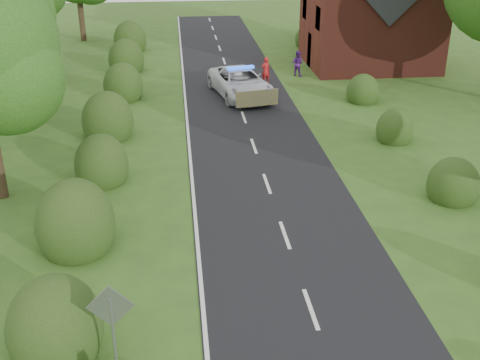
{
  "coord_description": "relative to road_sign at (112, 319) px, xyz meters",
  "views": [
    {
      "loc": [
        -3.34,
        -8.99,
        10.04
      ],
      "look_at": [
        -1.31,
        9.72,
        1.3
      ],
      "focal_mm": 45.0,
      "sensor_mm": 36.0,
      "label": 1
    }
  ],
  "objects": [
    {
      "name": "road",
      "position": [
        5.0,
        13.0,
        -1.64
      ],
      "size": [
        6.0,
        70.0,
        0.02
      ],
      "primitive_type": "cube",
      "color": "black",
      "rests_on": "ground"
    },
    {
      "name": "road_markings",
      "position": [
        3.4,
        10.93,
        -1.63
      ],
      "size": [
        4.96,
        70.0,
        0.01
      ],
      "color": "white",
      "rests_on": "road"
    },
    {
      "name": "hedgerow_left",
      "position": [
        -1.51,
        9.69,
        -0.91
      ],
      "size": [
        2.75,
        50.41,
        3.0
      ],
      "color": "#263D14",
      "rests_on": "ground"
    },
    {
      "name": "hedgerow_right",
      "position": [
        11.6,
        9.21,
        -1.1
      ],
      "size": [
        2.1,
        45.78,
        2.1
      ],
      "color": "#263D14",
      "rests_on": "ground"
    },
    {
      "name": "road_sign",
      "position": [
        0.0,
        0.0,
        0.0
      ],
      "size": [
        1.06,
        0.08,
        2.53
      ],
      "color": "gray",
      "rests_on": "ground"
    },
    {
      "name": "house",
      "position": [
        14.49,
        28.0,
        2.13
      ],
      "size": [
        8.0,
        7.4,
        9.17
      ],
      "color": "maroon",
      "rests_on": "ground"
    },
    {
      "name": "police_van",
      "position": [
        5.24,
        21.74,
        -0.87
      ],
      "size": [
        3.66,
        6.04,
        1.71
      ],
      "rotation": [
        0.0,
        0.0,
        0.2
      ],
      "color": "silver",
      "rests_on": "ground"
    },
    {
      "name": "pedestrian_red",
      "position": [
        7.02,
        24.11,
        -0.84
      ],
      "size": [
        0.69,
        0.56,
        1.63
      ],
      "primitive_type": "imported",
      "rotation": [
        0.0,
        0.0,
        3.46
      ],
      "color": "red",
      "rests_on": "ground"
    },
    {
      "name": "pedestrian_purple",
      "position": [
        9.28,
        25.73,
        -0.86
      ],
      "size": [
        0.97,
        0.93,
        1.58
      ],
      "primitive_type": "imported",
      "rotation": [
        0.0,
        0.0,
        2.54
      ],
      "color": "#4C1D75",
      "rests_on": "ground"
    }
  ]
}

